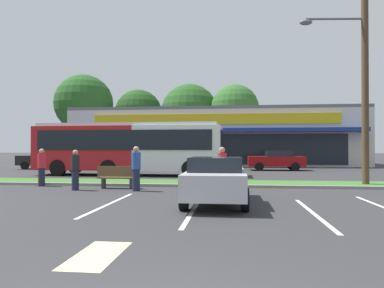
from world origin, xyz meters
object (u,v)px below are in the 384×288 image
Objects in this scene: bus_stop_bench at (117,177)px; pedestrian_far at (136,168)px; pedestrian_near_bench at (75,170)px; city_bus at (129,147)px; car_0 at (47,159)px; car_1 at (216,179)px; car_2 at (276,160)px; utility_pole at (362,62)px; pedestrian_mid at (222,169)px; pedestrian_by_pole at (42,167)px.

bus_stop_bench is 1.30m from pedestrian_far.
pedestrian_near_bench is 2.52m from pedestrian_far.
city_bus reaches higher than pedestrian_near_bench.
bus_stop_bench is 1.70m from pedestrian_near_bench.
car_0 is 2.43× the size of pedestrian_far.
car_0 is at bearing 40.96° from car_1.
pedestrian_far is (-7.18, -14.05, 0.12)m from car_2.
car_0 is 1.00× the size of car_1.
utility_pole is 9.59m from car_1.
pedestrian_near_bench is at bearing 122.10° from car_0.
city_bus reaches higher than pedestrian_far.
car_1 is (-6.21, -5.53, -4.77)m from utility_pole.
car_0 reaches higher than car_2.
pedestrian_by_pole is at bearing 127.76° from pedestrian_mid.
car_2 is at bearing 176.59° from pedestrian_near_bench.
pedestrian_by_pole is 0.94× the size of pedestrian_far.
city_bus is 7.18× the size of pedestrian_near_bench.
car_2 is 17.42m from pedestrian_by_pole.
pedestrian_far reaches higher than pedestrian_mid.
bus_stop_bench is (1.63, -7.28, -1.26)m from city_bus.
car_0 is at bearing 0.83° from car_2.
utility_pole is at bearing -23.71° from pedestrian_by_pole.
utility_pole is 6.17× the size of pedestrian_by_pole.
pedestrian_near_bench is (-9.69, -14.08, 0.04)m from car_2.
pedestrian_mid is at bearing 74.66° from car_2.
car_0 is 18.36m from car_2.
car_2 is at bearing -121.55° from bus_stop_bench.
city_bus reaches higher than car_0.
city_bus is 6.71× the size of pedestrian_mid.
bus_stop_bench is at bearing 58.45° from car_2.
utility_pole is 2.39× the size of car_0.
pedestrian_far is at bearing -44.54° from pedestrian_by_pole.
pedestrian_by_pole reaches higher than bus_stop_bench.
pedestrian_near_bench reaches higher than car_0.
car_1 is at bearing -60.13° from city_bus.
car_0 is at bearing 91.97° from pedestrian_mid.
car_1 is 4.40m from pedestrian_far.
car_0 is (-10.16, 13.07, 0.31)m from bus_stop_bench.
pedestrian_far is (2.65, -8.00, -0.87)m from city_bus.
pedestrian_mid is at bearing -1.74° from car_1.
pedestrian_far reaches higher than pedestrian_by_pole.
city_bus is 2.72× the size of car_0.
car_0 reaches higher than car_1.
pedestrian_by_pole reaches higher than pedestrian_near_bench.
pedestrian_mid is at bearing 137.25° from car_0.
bus_stop_bench is 0.37× the size of car_0.
car_1 is (4.32, -3.61, 0.25)m from bus_stop_bench.
utility_pole reaches higher than car_0.
pedestrian_by_pole is at bearing 117.45° from car_0.
pedestrian_by_pole is (-2.17, 1.32, 0.02)m from pedestrian_near_bench.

